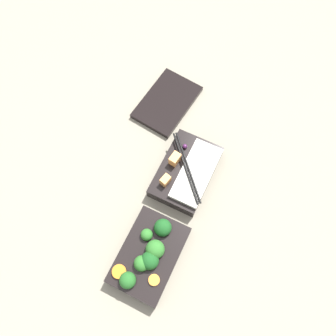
# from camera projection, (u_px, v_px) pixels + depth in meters

# --- Properties ---
(ground_plane) EXTENTS (3.00, 3.00, 0.00)m
(ground_plane) POSITION_uv_depth(u_px,v_px,m) (174.00, 215.00, 0.83)
(ground_plane) COLOR gray
(bento_tray_vegetable) EXTENTS (0.19, 0.13, 0.07)m
(bento_tray_vegetable) POSITION_uv_depth(u_px,v_px,m) (149.00, 255.00, 0.76)
(bento_tray_vegetable) COLOR black
(bento_tray_vegetable) RESTS_ON ground_plane
(bento_tray_rice) EXTENTS (0.19, 0.14, 0.07)m
(bento_tray_rice) POSITION_uv_depth(u_px,v_px,m) (187.00, 172.00, 0.84)
(bento_tray_rice) COLOR black
(bento_tray_rice) RESTS_ON ground_plane
(bento_lid) EXTENTS (0.20, 0.15, 0.02)m
(bento_lid) POSITION_uv_depth(u_px,v_px,m) (167.00, 102.00, 0.94)
(bento_lid) COLOR black
(bento_lid) RESTS_ON ground_plane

